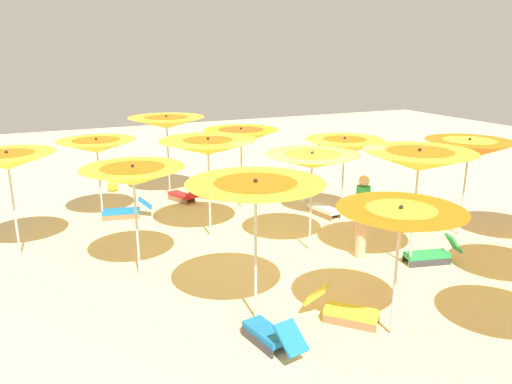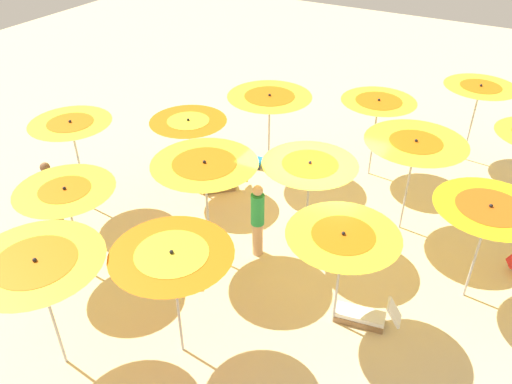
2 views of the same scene
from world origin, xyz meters
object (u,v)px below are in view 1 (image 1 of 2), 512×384
(lounger_1, at_px, (345,310))
(beach_ball, at_px, (113,186))
(beach_umbrella_4, at_px, (167,123))
(beachgoer_0, at_px, (362,215))
(beach_umbrella_14, at_px, (7,161))
(beach_umbrella_7, at_px, (312,161))
(beach_umbrella_8, at_px, (208,147))
(beach_umbrella_13, at_px, (133,176))
(lounger_5, at_px, (183,195))
(beach_umbrella_2, at_px, (344,147))
(beach_umbrella_6, at_px, (419,161))
(lounger_2, at_px, (322,207))
(lounger_0, at_px, (124,211))
(lounger_3, at_px, (271,334))
(beach_umbrella_9, at_px, (97,146))
(beach_umbrella_12, at_px, (256,192))
(beach_umbrella_3, at_px, (241,136))
(beach_umbrella_1, at_px, (469,149))
(lounger_4, at_px, (431,254))
(beach_umbrella_11, at_px, (400,221))

(lounger_1, height_order, beach_ball, lounger_1)
(beach_umbrella_4, relative_size, beachgoer_0, 1.37)
(beach_umbrella_14, height_order, beach_ball, beach_umbrella_14)
(beach_umbrella_7, bearing_deg, lounger_1, -109.64)
(beach_umbrella_8, relative_size, beach_umbrella_13, 1.06)
(beach_umbrella_7, distance_m, lounger_5, 5.37)
(beach_umbrella_2, bearing_deg, beach_umbrella_6, -97.76)
(lounger_2, bearing_deg, beach_umbrella_13, -81.92)
(lounger_0, xyz_separation_m, lounger_3, (0.89, -7.13, 0.02))
(beach_umbrella_9, height_order, beach_umbrella_12, beach_umbrella_12)
(beach_umbrella_4, height_order, lounger_5, beach_umbrella_4)
(beach_umbrella_14, xyz_separation_m, lounger_0, (2.59, 1.60, -1.94))
(beach_umbrella_14, relative_size, lounger_5, 1.99)
(beach_umbrella_8, xyz_separation_m, lounger_5, (0.23, 3.05, -2.00))
(beach_umbrella_8, height_order, lounger_1, beach_umbrella_8)
(beach_umbrella_3, height_order, beach_umbrella_9, beach_umbrella_3)
(beach_umbrella_8, bearing_deg, beach_umbrella_1, -23.38)
(lounger_4, bearing_deg, beach_umbrella_6, 11.90)
(lounger_0, xyz_separation_m, beachgoer_0, (4.21, -4.84, 0.78))
(lounger_1, bearing_deg, beach_umbrella_4, 141.47)
(beach_umbrella_12, height_order, lounger_5, beach_umbrella_12)
(beach_ball, bearing_deg, beach_umbrella_6, -61.30)
(beach_umbrella_9, distance_m, lounger_1, 7.85)
(lounger_0, bearing_deg, beach_umbrella_14, 44.46)
(beach_umbrella_9, bearing_deg, beach_umbrella_14, -140.51)
(beach_umbrella_3, relative_size, lounger_3, 1.79)
(lounger_0, height_order, lounger_3, lounger_3)
(beach_umbrella_4, height_order, beach_umbrella_8, beach_umbrella_4)
(beach_umbrella_4, height_order, beach_umbrella_9, beach_umbrella_4)
(beach_umbrella_7, bearing_deg, beachgoer_0, -46.11)
(beach_umbrella_11, height_order, lounger_5, beach_umbrella_11)
(beach_umbrella_4, height_order, lounger_1, beach_umbrella_4)
(beach_umbrella_6, relative_size, lounger_1, 2.21)
(beach_umbrella_12, bearing_deg, lounger_2, 47.19)
(lounger_2, relative_size, lounger_3, 1.00)
(beach_umbrella_11, relative_size, beach_umbrella_13, 0.94)
(beach_umbrella_2, height_order, beach_umbrella_6, beach_umbrella_6)
(beach_umbrella_1, relative_size, beach_umbrella_3, 1.04)
(beach_umbrella_6, distance_m, beach_umbrella_12, 3.84)
(beach_umbrella_9, bearing_deg, lounger_3, -78.59)
(beach_umbrella_8, distance_m, beachgoer_0, 3.83)
(beach_umbrella_13, distance_m, lounger_1, 4.62)
(beach_umbrella_8, height_order, beach_ball, beach_umbrella_8)
(beach_umbrella_1, xyz_separation_m, lounger_0, (-7.28, 4.71, -1.94))
(beach_umbrella_6, distance_m, lounger_3, 4.67)
(beach_umbrella_12, relative_size, lounger_4, 1.95)
(lounger_1, bearing_deg, beach_umbrella_9, 159.27)
(beach_umbrella_8, xyz_separation_m, beachgoer_0, (2.56, -2.57, -1.23))
(beach_umbrella_2, bearing_deg, beachgoer_0, -114.75)
(beach_umbrella_13, distance_m, lounger_5, 5.42)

